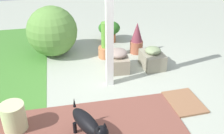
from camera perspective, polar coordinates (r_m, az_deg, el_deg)
name	(u,v)px	position (r m, az deg, el deg)	size (l,w,h in m)	color
ground_plane	(113,94)	(4.09, 0.26, -5.88)	(12.00, 12.00, 0.00)	#A0A797
porch_pillar	(109,20)	(3.87, -0.58, 9.97)	(0.11, 0.11, 2.15)	white
stone_planter_nearest	(152,58)	(4.80, 8.67, 1.85)	(0.50, 0.38, 0.39)	gray
stone_planter_near	(118,60)	(4.65, 1.26, 1.46)	(0.48, 0.38, 0.40)	gray
round_shrub	(52,31)	(5.23, -12.75, 7.51)	(0.96, 0.96, 0.96)	#5A893E
terracotta_pot_broad	(109,30)	(5.76, -0.60, 8.01)	(0.46, 0.46, 0.45)	#B35D35
terracotta_pot_tall	(105,45)	(5.07, -1.47, 4.71)	(0.27, 0.27, 0.71)	#BE7449
terracotta_pot_spiky	(137,39)	(5.25, 5.34, 6.06)	(0.25, 0.25, 0.63)	#A75B41
dog	(88,124)	(3.15, -5.14, -12.14)	(0.67, 0.41, 0.47)	black
ceramic_urn	(14,117)	(3.57, -20.34, -10.14)	(0.30, 0.30, 0.38)	beige
doormat	(184,102)	(4.04, 15.27, -7.26)	(0.61, 0.46, 0.03)	#8A5E41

